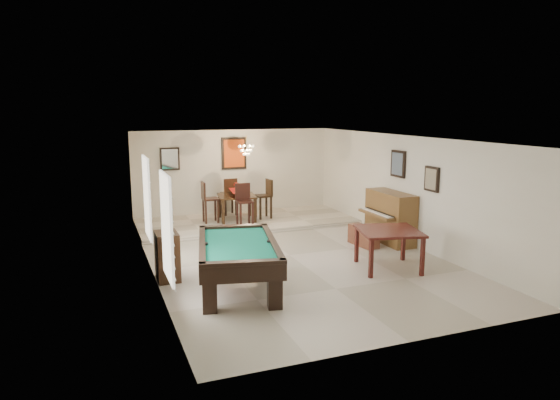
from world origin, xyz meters
TOP-DOWN VIEW (x-y plane):
  - ground_plane at (0.00, 0.00)m, footprint 6.00×9.00m
  - wall_back at (0.00, 4.50)m, footprint 6.00×0.04m
  - wall_front at (0.00, -4.50)m, footprint 6.00×0.04m
  - wall_left at (-3.00, 0.00)m, footprint 0.04×9.00m
  - wall_right at (3.00, 0.00)m, footprint 0.04×9.00m
  - ceiling at (0.00, 0.00)m, footprint 6.00×9.00m
  - dining_step at (0.00, 3.25)m, footprint 6.00×2.50m
  - window_left_front at (-2.97, -2.20)m, footprint 0.06×1.00m
  - window_left_rear at (-2.97, 0.60)m, footprint 0.06×1.00m
  - pool_table at (-1.65, -1.59)m, footprint 1.87×2.76m
  - square_table at (1.52, -1.59)m, footprint 1.43×1.43m
  - upright_piano at (2.56, 0.17)m, footprint 0.83×1.49m
  - piano_bench at (1.95, 0.12)m, footprint 0.42×0.87m
  - apothecary_chest at (-2.77, -0.65)m, footprint 0.41×0.62m
  - dining_table at (-0.25, 3.34)m, footprint 1.13×1.13m
  - flower_vase at (-0.25, 3.34)m, footprint 0.18×0.18m
  - dining_chair_south at (-0.23, 2.64)m, footprint 0.42×0.42m
  - dining_chair_north at (-0.27, 4.14)m, footprint 0.43×0.43m
  - dining_chair_west at (-1.01, 3.31)m, footprint 0.43×0.43m
  - dining_chair_east at (0.53, 3.32)m, footprint 0.45×0.45m
  - chandelier at (0.00, 3.20)m, footprint 0.44×0.44m
  - back_painting at (0.00, 4.46)m, footprint 0.75×0.06m
  - back_mirror at (-1.90, 4.46)m, footprint 0.55×0.06m
  - right_picture_upper at (2.96, 0.30)m, footprint 0.06×0.55m
  - right_picture_lower at (2.96, -1.00)m, footprint 0.06×0.45m

SIDE VIEW (x-z plane):
  - ground_plane at x=0.00m, z-range -0.02..0.00m
  - dining_step at x=0.00m, z-range 0.00..0.12m
  - piano_bench at x=1.95m, z-range 0.00..0.47m
  - square_table at x=1.52m, z-range 0.00..0.82m
  - pool_table at x=-1.65m, z-range 0.00..0.84m
  - apothecary_chest at x=-2.77m, z-range 0.00..0.92m
  - dining_table at x=-0.25m, z-range 0.12..0.95m
  - upright_piano at x=2.56m, z-range 0.00..1.24m
  - dining_chair_north at x=-0.27m, z-range 0.12..1.22m
  - dining_chair_east at x=0.53m, z-range 0.12..1.23m
  - dining_chair_south at x=-0.23m, z-range 0.12..1.24m
  - dining_chair_west at x=-1.01m, z-range 0.12..1.26m
  - flower_vase at x=-0.25m, z-range 0.95..1.21m
  - wall_back at x=0.00m, z-range 0.00..2.60m
  - wall_front at x=0.00m, z-range 0.00..2.60m
  - wall_left at x=-3.00m, z-range 0.00..2.60m
  - wall_right at x=3.00m, z-range 0.00..2.60m
  - window_left_front at x=-2.97m, z-range 0.55..2.25m
  - window_left_rear at x=-2.97m, z-range 0.55..2.25m
  - right_picture_lower at x=2.96m, z-range 1.42..1.98m
  - back_mirror at x=-1.90m, z-range 1.48..2.12m
  - back_painting at x=0.00m, z-range 1.42..2.38m
  - right_picture_upper at x=2.96m, z-range 1.57..2.23m
  - chandelier at x=0.00m, z-range 1.90..2.50m
  - ceiling at x=0.00m, z-range 2.58..2.62m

